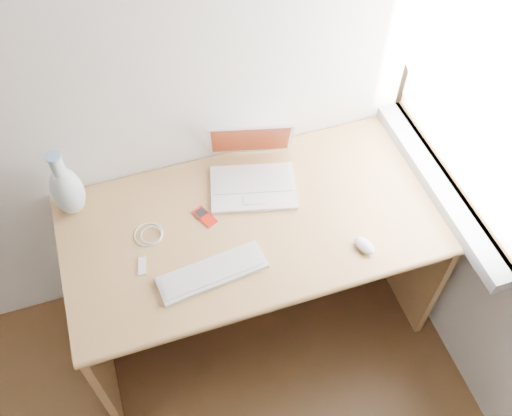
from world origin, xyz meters
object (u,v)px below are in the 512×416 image
object	(u,v)px
desk	(247,235)
laptop	(250,172)
external_keyboard	(212,272)
vase	(67,189)

from	to	relation	value
desk	laptop	bearing A→B (deg)	66.02
external_keyboard	vase	world-z (taller)	vase
vase	desk	bearing A→B (deg)	-15.03
laptop	external_keyboard	size ratio (longest dim) A/B	0.95
external_keyboard	laptop	bearing A→B (deg)	48.94
desk	laptop	xyz separation A→B (m)	(0.04, 0.10, 0.27)
laptop	desk	bearing A→B (deg)	-99.85
desk	external_keyboard	xyz separation A→B (m)	(-0.21, -0.27, 0.23)
desk	laptop	world-z (taller)	laptop
laptop	vase	world-z (taller)	vase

